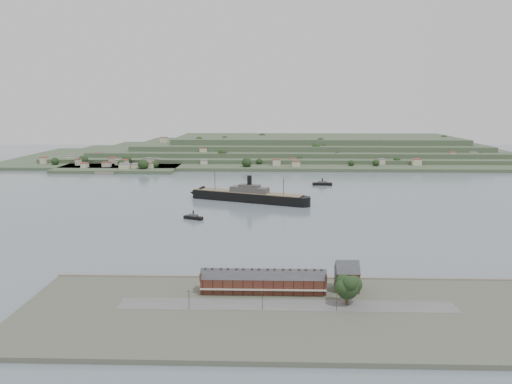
{
  "coord_description": "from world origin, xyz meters",
  "views": [
    {
      "loc": [
        -6.92,
        -378.0,
        85.66
      ],
      "look_at": [
        -19.14,
        30.0,
        11.24
      ],
      "focal_mm": 35.0,
      "sensor_mm": 36.0,
      "label": 1
    }
  ],
  "objects_px": {
    "tugboat": "(193,217)",
    "fig_tree": "(348,287)",
    "gabled_building": "(347,277)",
    "terrace_row": "(263,282)",
    "steamship": "(244,195)"
  },
  "relations": [
    {
      "from": "terrace_row",
      "to": "gabled_building",
      "type": "relative_size",
      "value": 3.95
    },
    {
      "from": "gabled_building",
      "to": "steamship",
      "type": "relative_size",
      "value": 0.13
    },
    {
      "from": "gabled_building",
      "to": "steamship",
      "type": "height_order",
      "value": "steamship"
    },
    {
      "from": "steamship",
      "to": "tugboat",
      "type": "bearing_deg",
      "value": -116.29
    },
    {
      "from": "tugboat",
      "to": "terrace_row",
      "type": "bearing_deg",
      "value": -69.79
    },
    {
      "from": "steamship",
      "to": "tugboat",
      "type": "distance_m",
      "value": 76.78
    },
    {
      "from": "fig_tree",
      "to": "gabled_building",
      "type": "bearing_deg",
      "value": 82.94
    },
    {
      "from": "gabled_building",
      "to": "tugboat",
      "type": "height_order",
      "value": "gabled_building"
    },
    {
      "from": "tugboat",
      "to": "fig_tree",
      "type": "height_order",
      "value": "fig_tree"
    },
    {
      "from": "terrace_row",
      "to": "gabled_building",
      "type": "distance_m",
      "value": 37.74
    },
    {
      "from": "gabled_building",
      "to": "fig_tree",
      "type": "bearing_deg",
      "value": -97.06
    },
    {
      "from": "terrace_row",
      "to": "fig_tree",
      "type": "height_order",
      "value": "fig_tree"
    },
    {
      "from": "fig_tree",
      "to": "tugboat",
      "type": "bearing_deg",
      "value": 119.28
    },
    {
      "from": "terrace_row",
      "to": "tugboat",
      "type": "distance_m",
      "value": 155.7
    },
    {
      "from": "steamship",
      "to": "fig_tree",
      "type": "bearing_deg",
      "value": -76.38
    }
  ]
}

